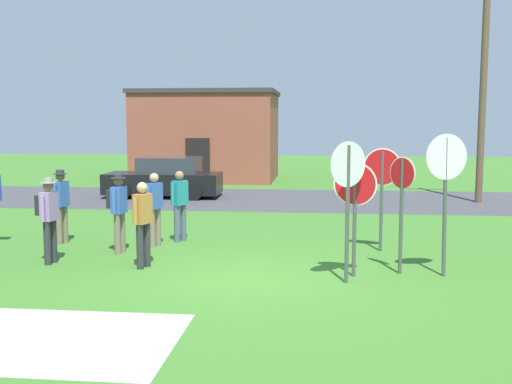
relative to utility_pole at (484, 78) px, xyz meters
name	(u,v)px	position (x,y,z in m)	size (l,w,h in m)	color
ground_plane	(248,281)	(-6.85, -11.38, -4.35)	(80.00, 80.00, 0.00)	#3D7528
street_asphalt	(285,199)	(-6.85, 0.07, -4.35)	(60.00, 6.40, 0.01)	#424247
concrete_path	(57,339)	(-8.99, -14.59, -4.35)	(3.20, 2.40, 0.01)	#ADAAA3
building_background	(208,135)	(-11.07, 7.32, -2.19)	(6.74, 5.17, 4.32)	brown
utility_pole	(484,78)	(0.00, 0.00, 0.00)	(1.80, 0.24, 8.34)	brown
parked_car_on_street	(165,179)	(-11.41, 0.30, -3.66)	(4.34, 2.09, 1.51)	black
stop_sign_leaning_left	(348,186)	(-5.09, -11.33, -2.62)	(0.62, 0.53, 2.52)	#474C4C
stop_sign_tallest	(446,178)	(-3.28, -10.62, -2.53)	(0.79, 0.34, 2.64)	#474C4C
stop_sign_center_cluster	(382,180)	(-4.22, -8.56, -2.78)	(0.81, 0.19, 2.28)	#474C4C
stop_sign_nearest	(355,199)	(-4.93, -10.87, -2.90)	(0.78, 0.17, 2.12)	#474C4C
stop_sign_rear_left	(402,197)	(-4.06, -10.57, -2.89)	(0.41, 0.47, 2.21)	#474C4C
person_with_sunhat	(180,202)	(-8.88, -7.98, -3.40)	(0.37, 0.51, 1.69)	#4C5670
person_in_blue	(61,202)	(-11.58, -8.52, -3.37)	(0.31, 0.56, 1.74)	#7A6B56
person_on_left	(155,205)	(-9.32, -8.61, -3.40)	(0.33, 0.54, 1.69)	#7A6B56
person_in_dark_shirt	(118,207)	(-9.91, -9.39, -3.34)	(0.41, 0.56, 1.74)	#7A6B56
person_in_teal	(143,220)	(-8.99, -10.62, -3.40)	(0.33, 0.54, 1.69)	#2D2D33
person_near_signs	(48,214)	(-10.98, -10.48, -3.34)	(0.41, 0.57, 1.74)	#2D2D33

